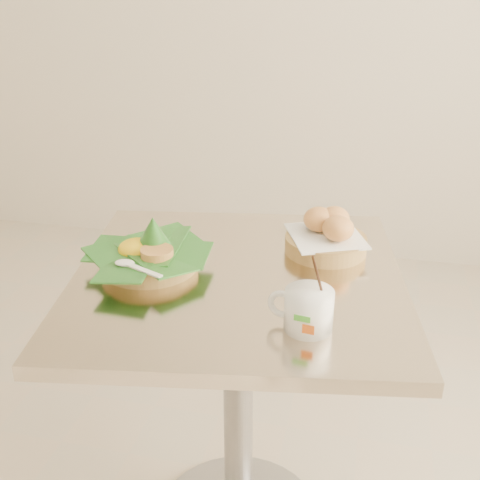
% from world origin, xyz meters
% --- Properties ---
extents(cafe_table, '(0.81, 0.81, 0.75)m').
position_xyz_m(cafe_table, '(0.16, 0.05, 0.53)').
color(cafe_table, gray).
rests_on(cafe_table, floor).
extents(rice_basket, '(0.26, 0.26, 0.13)m').
position_xyz_m(rice_basket, '(-0.04, 0.04, 0.79)').
color(rice_basket, '#AC8949').
rests_on(rice_basket, cafe_table).
extents(bread_basket, '(0.21, 0.21, 0.10)m').
position_xyz_m(bread_basket, '(0.33, 0.21, 0.79)').
color(bread_basket, '#AC8949').
rests_on(bread_basket, cafe_table).
extents(coffee_mug, '(0.12, 0.09, 0.15)m').
position_xyz_m(coffee_mug, '(0.33, -0.13, 0.79)').
color(coffee_mug, white).
rests_on(coffee_mug, cafe_table).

